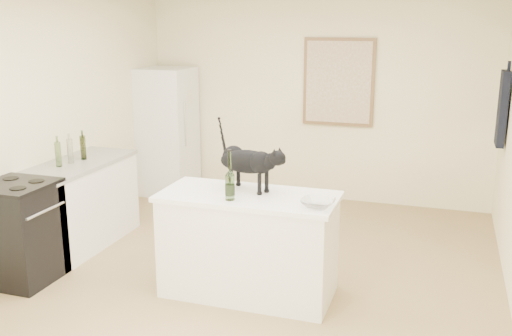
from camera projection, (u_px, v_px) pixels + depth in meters
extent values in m
plane|color=#9E8254|center=(246.00, 281.00, 5.30)|extent=(5.50, 5.50, 0.00)
plane|color=#FFF7C5|center=(315.00, 101.00, 7.51)|extent=(4.50, 0.00, 4.50)
plane|color=#FFF7C5|center=(29.00, 270.00, 2.45)|extent=(4.50, 0.00, 4.50)
plane|color=#FFF7C5|center=(28.00, 127.00, 5.66)|extent=(0.00, 5.50, 5.50)
cube|color=white|center=(249.00, 247.00, 4.98)|extent=(1.44, 0.67, 0.86)
cube|color=white|center=(248.00, 197.00, 4.87)|extent=(1.50, 0.70, 0.04)
cube|color=white|center=(79.00, 206.00, 6.06)|extent=(0.60, 1.40, 0.86)
cube|color=gray|center=(76.00, 164.00, 5.95)|extent=(0.62, 1.44, 0.04)
cube|color=black|center=(20.00, 233.00, 5.23)|extent=(0.60, 0.60, 0.90)
cube|color=white|center=(167.00, 131.00, 7.84)|extent=(0.68, 0.68, 1.70)
cube|color=brown|center=(338.00, 82.00, 7.33)|extent=(0.90, 0.03, 1.10)
cube|color=beige|center=(338.00, 82.00, 7.31)|extent=(0.82, 0.00, 1.02)
cube|color=black|center=(503.00, 109.00, 6.17)|extent=(0.08, 0.34, 0.80)
cylinder|color=#3B6227|center=(230.00, 178.00, 4.67)|extent=(0.09, 0.09, 0.37)
imported|color=white|center=(318.00, 203.00, 4.52)|extent=(0.28, 0.28, 0.06)
cube|color=beige|center=(189.00, 97.00, 7.63)|extent=(0.03, 0.14, 0.18)
cylinder|color=#939F94|center=(70.00, 151.00, 5.88)|extent=(0.06, 0.06, 0.25)
cylinder|color=#345F20|center=(58.00, 154.00, 5.75)|extent=(0.06, 0.06, 0.25)
cylinder|color=brown|center=(83.00, 148.00, 6.10)|extent=(0.06, 0.06, 0.22)
cylinder|color=#17451A|center=(83.00, 148.00, 6.04)|extent=(0.06, 0.06, 0.25)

